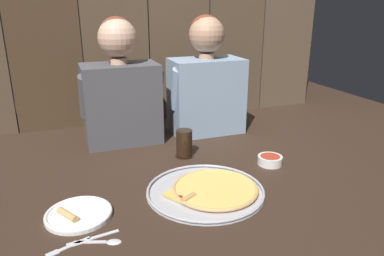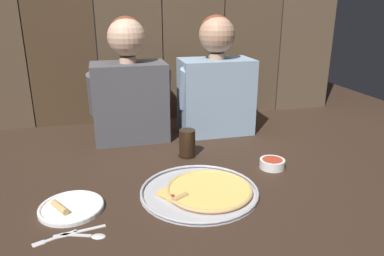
{
  "view_description": "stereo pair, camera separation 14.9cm",
  "coord_description": "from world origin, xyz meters",
  "px_view_note": "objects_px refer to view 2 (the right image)",
  "views": [
    {
      "loc": [
        -0.49,
        -1.22,
        0.66
      ],
      "look_at": [
        -0.01,
        0.1,
        0.18
      ],
      "focal_mm": 34.18,
      "sensor_mm": 36.0,
      "label": 1
    },
    {
      "loc": [
        -0.35,
        -1.27,
        0.66
      ],
      "look_at": [
        -0.01,
        0.1,
        0.18
      ],
      "focal_mm": 34.18,
      "sensor_mm": 36.0,
      "label": 2
    }
  ],
  "objects_px": {
    "diner_left": "(129,86)",
    "diner_right": "(216,82)",
    "dinner_plate": "(71,207)",
    "pizza_tray": "(203,191)",
    "drinking_glass": "(188,143)",
    "dipping_bowl": "(272,163)"
  },
  "relations": [
    {
      "from": "diner_left",
      "to": "diner_right",
      "type": "height_order",
      "value": "diner_right"
    },
    {
      "from": "dinner_plate",
      "to": "pizza_tray",
      "type": "bearing_deg",
      "value": 0.55
    },
    {
      "from": "pizza_tray",
      "to": "dinner_plate",
      "type": "bearing_deg",
      "value": -179.45
    },
    {
      "from": "pizza_tray",
      "to": "diner_left",
      "type": "distance_m",
      "value": 0.72
    },
    {
      "from": "drinking_glass",
      "to": "diner_left",
      "type": "bearing_deg",
      "value": 127.74
    },
    {
      "from": "diner_right",
      "to": "pizza_tray",
      "type": "bearing_deg",
      "value": -111.12
    },
    {
      "from": "pizza_tray",
      "to": "dipping_bowl",
      "type": "bearing_deg",
      "value": 22.02
    },
    {
      "from": "dinner_plate",
      "to": "diner_left",
      "type": "distance_m",
      "value": 0.75
    },
    {
      "from": "pizza_tray",
      "to": "diner_left",
      "type": "relative_size",
      "value": 0.72
    },
    {
      "from": "dinner_plate",
      "to": "drinking_glass",
      "type": "distance_m",
      "value": 0.61
    },
    {
      "from": "dinner_plate",
      "to": "drinking_glass",
      "type": "height_order",
      "value": "drinking_glass"
    },
    {
      "from": "dinner_plate",
      "to": "diner_right",
      "type": "distance_m",
      "value": 1.0
    },
    {
      "from": "diner_left",
      "to": "diner_right",
      "type": "bearing_deg",
      "value": 0.0
    },
    {
      "from": "dipping_bowl",
      "to": "diner_right",
      "type": "relative_size",
      "value": 0.17
    },
    {
      "from": "drinking_glass",
      "to": "dipping_bowl",
      "type": "height_order",
      "value": "drinking_glass"
    },
    {
      "from": "dipping_bowl",
      "to": "diner_right",
      "type": "bearing_deg",
      "value": 100.73
    },
    {
      "from": "diner_left",
      "to": "diner_right",
      "type": "distance_m",
      "value": 0.45
    },
    {
      "from": "drinking_glass",
      "to": "pizza_tray",
      "type": "bearing_deg",
      "value": -94.45
    },
    {
      "from": "dipping_bowl",
      "to": "drinking_glass",
      "type": "bearing_deg",
      "value": 146.32
    },
    {
      "from": "drinking_glass",
      "to": "diner_right",
      "type": "xyz_separation_m",
      "value": [
        0.22,
        0.29,
        0.21
      ]
    },
    {
      "from": "dinner_plate",
      "to": "diner_right",
      "type": "bearing_deg",
      "value": 42.34
    },
    {
      "from": "pizza_tray",
      "to": "diner_right",
      "type": "bearing_deg",
      "value": 68.88
    }
  ]
}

